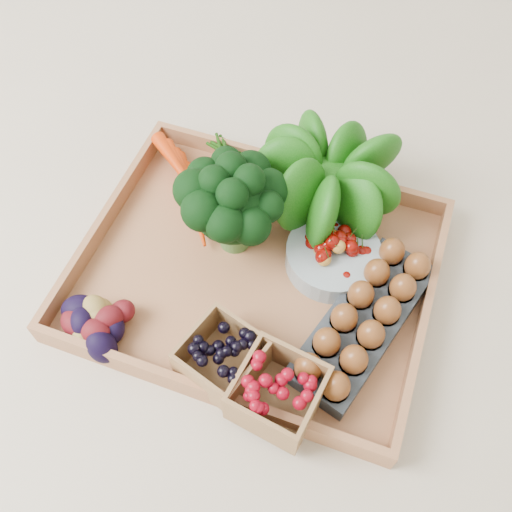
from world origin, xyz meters
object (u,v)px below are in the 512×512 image
(egg_carton, at_px, (363,323))
(cherry_bowl, at_px, (333,257))
(broccoli, at_px, (234,218))
(tray, at_px, (256,273))

(egg_carton, bearing_deg, cherry_bowl, 144.00)
(cherry_bowl, bearing_deg, broccoli, -175.32)
(broccoli, xyz_separation_m, egg_carton, (0.24, -0.08, -0.05))
(tray, height_order, cherry_bowl, cherry_bowl)
(tray, relative_size, egg_carton, 1.93)
(cherry_bowl, distance_m, egg_carton, 0.12)
(broccoli, xyz_separation_m, cherry_bowl, (0.16, 0.01, -0.05))
(broccoli, relative_size, egg_carton, 0.59)
(tray, relative_size, cherry_bowl, 3.62)
(tray, relative_size, broccoli, 3.29)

